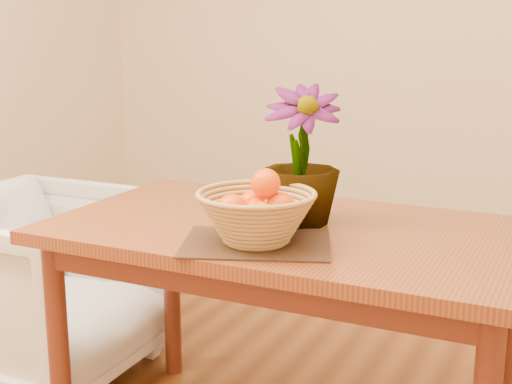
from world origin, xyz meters
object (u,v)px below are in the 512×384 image
at_px(wicker_basket, 256,219).
at_px(armchair, 42,278).
at_px(potted_plant, 301,156).
at_px(table, 289,254).

height_order(wicker_basket, armchair, wicker_basket).
bearing_deg(potted_plant, table, -145.81).
bearing_deg(wicker_basket, table, 87.99).
xyz_separation_m(table, wicker_basket, (-0.01, -0.21, 0.16)).
relative_size(wicker_basket, armchair, 0.41).
bearing_deg(wicker_basket, armchair, 163.72).
height_order(table, potted_plant, potted_plant).
xyz_separation_m(wicker_basket, potted_plant, (0.03, 0.24, 0.13)).
height_order(wicker_basket, potted_plant, potted_plant).
height_order(table, wicker_basket, wicker_basket).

